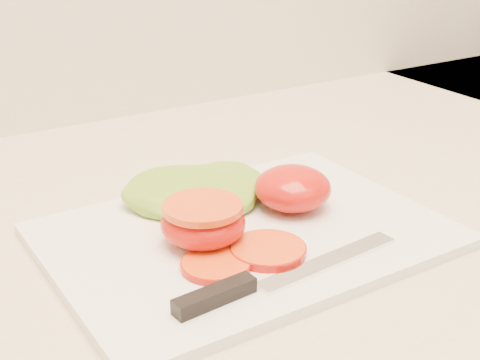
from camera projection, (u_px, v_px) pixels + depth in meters
cutting_board at (246, 235)px, 0.60m from camera, size 0.35×0.25×0.01m
tomato_half_dome at (293, 188)px, 0.63m from camera, size 0.07×0.07×0.04m
tomato_half_cut at (203, 222)px, 0.57m from camera, size 0.07×0.07×0.04m
tomato_slice_0 at (268, 250)px, 0.55m from camera, size 0.06×0.06×0.01m
tomato_slice_1 at (216, 265)px, 0.53m from camera, size 0.05×0.05×0.01m
lettuce_leaf_0 at (193, 193)px, 0.64m from camera, size 0.16×0.15×0.03m
lettuce_leaf_1 at (228, 183)px, 0.66m from camera, size 0.12×0.12×0.02m
knife at (262, 281)px, 0.51m from camera, size 0.21×0.03×0.01m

